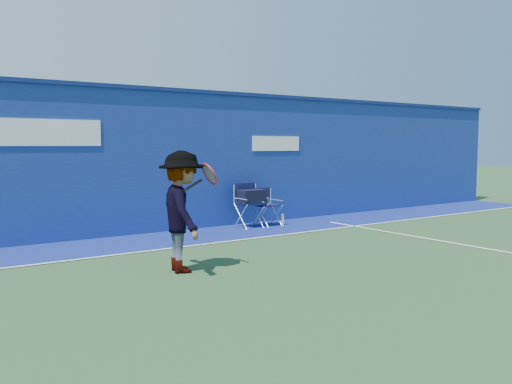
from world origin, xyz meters
TOP-DOWN VIEW (x-y plane):
  - ground at (0.00, 0.00)m, footprint 80.00×80.00m
  - stadium_wall at (-0.00, 5.20)m, footprint 24.00×0.50m
  - out_of_bounds_strip at (0.00, 4.10)m, footprint 24.00×1.80m
  - court_lines at (0.00, 0.60)m, footprint 24.00×12.00m
  - directors_chair_left at (2.51, 4.49)m, footprint 0.59×0.55m
  - directors_chair_right at (2.93, 4.45)m, footprint 0.52×0.47m
  - water_bottle at (3.28, 4.32)m, footprint 0.07×0.07m
  - tennis_player at (-0.75, 1.52)m, footprint 0.96×1.27m

SIDE VIEW (x-z plane):
  - ground at x=0.00m, z-range 0.00..0.00m
  - out_of_bounds_strip at x=0.00m, z-range 0.00..0.01m
  - court_lines at x=0.00m, z-range 0.01..0.01m
  - water_bottle at x=3.28m, z-range 0.00..0.27m
  - directors_chair_right at x=2.93m, z-range -0.16..0.71m
  - directors_chair_left at x=2.51m, z-range -0.07..0.92m
  - tennis_player at x=-0.75m, z-range 0.00..1.79m
  - stadium_wall at x=0.00m, z-range 0.01..3.09m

